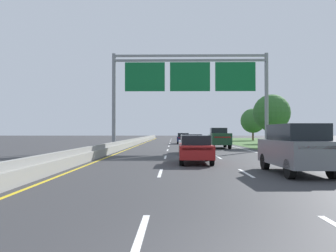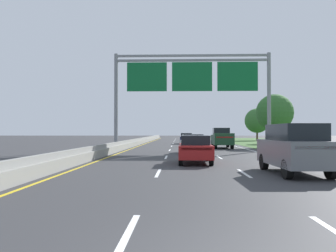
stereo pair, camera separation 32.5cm
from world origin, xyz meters
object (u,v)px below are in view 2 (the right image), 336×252
roadside_tree_mid (275,113)px  roadside_tree_distant (257,121)px  car_red_centre_lane_sedan (195,149)px  overhead_sign_gantry (192,81)px  pickup_truck_darkgreen (222,138)px  car_navy_centre_lane_sedan (186,138)px  roadside_tree_far (275,121)px  car_white_centre_lane_sedan (192,144)px  car_grey_right_lane_suv (294,148)px

roadside_tree_mid → roadside_tree_distant: roadside_tree_distant is taller
car_red_centre_lane_sedan → roadside_tree_mid: size_ratio=0.74×
overhead_sign_gantry → pickup_truck_darkgreen: bearing=52.7°
pickup_truck_darkgreen → car_navy_centre_lane_sedan: size_ratio=1.23×
pickup_truck_darkgreen → roadside_tree_far: roadside_tree_far is taller
car_white_centre_lane_sedan → roadside_tree_mid: bearing=-43.1°
car_white_centre_lane_sedan → roadside_tree_mid: (9.67, 10.91, 3.10)m
car_navy_centre_lane_sedan → car_red_centre_lane_sedan: same height
car_grey_right_lane_suv → roadside_tree_far: bearing=-15.9°
roadside_tree_mid → roadside_tree_distant: 30.23m
car_grey_right_lane_suv → roadside_tree_mid: 24.97m
car_navy_centre_lane_sedan → roadside_tree_distant: bearing=-37.4°
car_navy_centre_lane_sedan → car_grey_right_lane_suv: size_ratio=0.93×
car_grey_right_lane_suv → overhead_sign_gantry: bearing=9.7°
overhead_sign_gantry → car_grey_right_lane_suv: overhead_sign_gantry is taller
roadside_tree_mid → pickup_truck_darkgreen: bearing=-166.0°
roadside_tree_distant → roadside_tree_mid: bearing=-99.2°
car_red_centre_lane_sedan → overhead_sign_gantry: bearing=-0.7°
car_red_centre_lane_sedan → roadside_tree_distant: (14.67, 49.04, 3.14)m
overhead_sign_gantry → pickup_truck_darkgreen: (3.39, 4.45, -5.56)m
roadside_tree_far → car_navy_centre_lane_sedan: bearing=-177.7°
car_red_centre_lane_sedan → roadside_tree_distant: 51.28m
roadside_tree_far → car_red_centre_lane_sedan: bearing=-112.9°
roadside_tree_far → car_grey_right_lane_suv: bearing=-104.4°
pickup_truck_darkgreen → car_white_centre_lane_sedan: (-3.55, -9.38, -0.26)m
roadside_tree_mid → roadside_tree_far: size_ratio=1.18×
overhead_sign_gantry → roadside_tree_mid: overhead_sign_gantry is taller
car_red_centre_lane_sedan → roadside_tree_far: roadside_tree_far is taller
overhead_sign_gantry → car_grey_right_lane_suv: 19.28m
overhead_sign_gantry → roadside_tree_distant: (14.33, 35.83, -2.68)m
roadside_tree_far → pickup_truck_darkgreen: bearing=-125.0°
overhead_sign_gantry → roadside_tree_far: (12.85, 17.96, -3.26)m
pickup_truck_darkgreen → roadside_tree_mid: roadside_tree_mid is taller
car_white_centre_lane_sedan → roadside_tree_far: bearing=-31.2°
car_red_centre_lane_sedan → car_navy_centre_lane_sedan: bearing=0.4°
car_white_centre_lane_sedan → car_grey_right_lane_suv: car_grey_right_lane_suv is taller
overhead_sign_gantry → car_white_centre_lane_sedan: (-0.16, -4.93, -5.82)m
overhead_sign_gantry → roadside_tree_far: overhead_sign_gantry is taller
pickup_truck_darkgreen → car_grey_right_lane_suv: 22.57m
overhead_sign_gantry → pickup_truck_darkgreen: overhead_sign_gantry is taller
car_white_centre_lane_sedan → car_red_centre_lane_sedan: (-0.18, -8.29, 0.00)m
car_navy_centre_lane_sedan → pickup_truck_darkgreen: bearing=-163.8°
overhead_sign_gantry → car_white_centre_lane_sedan: overhead_sign_gantry is taller
car_white_centre_lane_sedan → roadside_tree_far: (13.00, 22.88, 2.56)m
car_white_centre_lane_sedan → overhead_sign_gantry: bearing=-3.4°
car_navy_centre_lane_sedan → roadside_tree_distant: 23.63m
overhead_sign_gantry → car_red_centre_lane_sedan: size_ratio=3.41×
pickup_truck_darkgreen → car_navy_centre_lane_sedan: 13.47m
overhead_sign_gantry → roadside_tree_mid: (9.52, 5.98, -2.72)m
pickup_truck_darkgreen → car_red_centre_lane_sedan: size_ratio=1.23×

